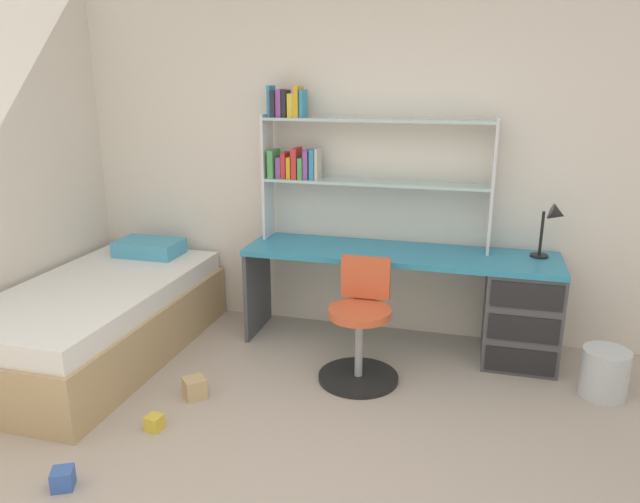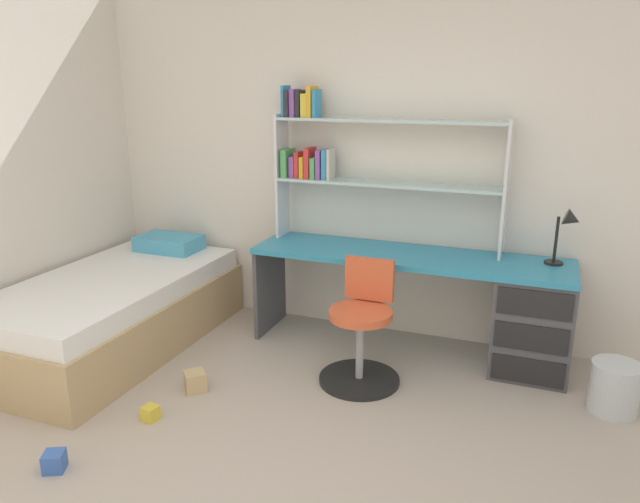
# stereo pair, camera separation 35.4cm
# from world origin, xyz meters

# --- Properties ---
(room_shell) EXTENTS (5.71, 5.84, 2.65)m
(room_shell) POSITION_xyz_m (-1.21, 1.21, 1.33)
(room_shell) COLOR silver
(room_shell) RESTS_ON ground_plane
(desk) EXTENTS (2.18, 0.56, 0.72)m
(desk) POSITION_xyz_m (0.78, 2.12, 0.41)
(desk) COLOR teal
(desk) RESTS_ON ground_plane
(bookshelf_hutch) EXTENTS (1.64, 0.22, 1.12)m
(bookshelf_hutch) POSITION_xyz_m (-0.28, 2.28, 1.37)
(bookshelf_hutch) COLOR silver
(bookshelf_hutch) RESTS_ON desk
(desk_lamp) EXTENTS (0.20, 0.17, 0.38)m
(desk_lamp) POSITION_xyz_m (1.18, 2.20, 0.97)
(desk_lamp) COLOR black
(desk_lamp) RESTS_ON desk
(swivel_chair) EXTENTS (0.52, 0.52, 0.78)m
(swivel_chair) POSITION_xyz_m (0.03, 1.57, 0.31)
(swivel_chair) COLOR black
(swivel_chair) RESTS_ON ground_plane
(bed_platform) EXTENTS (1.05, 1.97, 0.65)m
(bed_platform) POSITION_xyz_m (-1.81, 1.43, 0.26)
(bed_platform) COLOR tan
(bed_platform) RESTS_ON ground_plane
(waste_bin) EXTENTS (0.28, 0.28, 0.30)m
(waste_bin) POSITION_xyz_m (1.52, 1.74, 0.15)
(waste_bin) COLOR silver
(waste_bin) RESTS_ON ground_plane
(toy_block_yellow_0) EXTENTS (0.10, 0.10, 0.08)m
(toy_block_yellow_0) POSITION_xyz_m (-0.96, 0.68, 0.04)
(toy_block_yellow_0) COLOR gold
(toy_block_yellow_0) RESTS_ON ground_plane
(toy_block_blue_1) EXTENTS (0.13, 0.13, 0.10)m
(toy_block_blue_1) POSITION_xyz_m (-1.12, 0.13, 0.05)
(toy_block_blue_1) COLOR #3860B7
(toy_block_blue_1) RESTS_ON ground_plane
(toy_block_natural_2) EXTENTS (0.18, 0.18, 0.13)m
(toy_block_natural_2) POSITION_xyz_m (-0.90, 1.06, 0.06)
(toy_block_natural_2) COLOR tan
(toy_block_natural_2) RESTS_ON ground_plane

